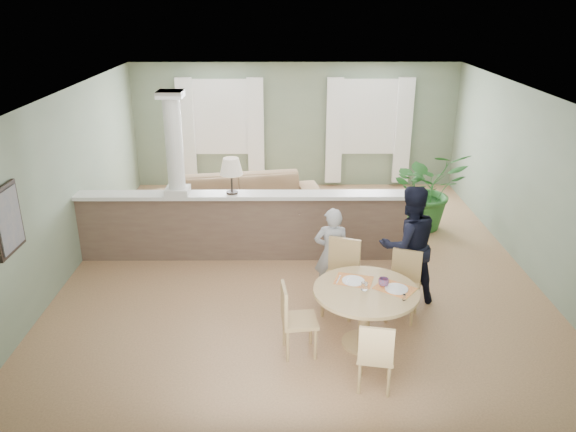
{
  "coord_description": "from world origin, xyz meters",
  "views": [
    {
      "loc": [
        -0.23,
        -8.09,
        3.99
      ],
      "look_at": [
        -0.18,
        -1.0,
        1.2
      ],
      "focal_mm": 35.0,
      "sensor_mm": 36.0,
      "label": 1
    }
  ],
  "objects_px": {
    "man_person": "(408,245)",
    "child_person": "(332,254)",
    "chair_near": "(376,354)",
    "chair_side": "(294,317)",
    "houseplant": "(427,189)",
    "chair_far_man": "(404,281)",
    "sofa": "(240,203)",
    "dining_table": "(366,301)",
    "chair_far_boy": "(342,273)"
  },
  "relations": [
    {
      "from": "houseplant",
      "to": "chair_side",
      "type": "distance_m",
      "value": 4.63
    },
    {
      "from": "sofa",
      "to": "chair_side",
      "type": "bearing_deg",
      "value": -86.64
    },
    {
      "from": "houseplant",
      "to": "dining_table",
      "type": "bearing_deg",
      "value": -113.21
    },
    {
      "from": "houseplant",
      "to": "chair_far_boy",
      "type": "xyz_separation_m",
      "value": [
        -1.81,
        -2.91,
        -0.19
      ]
    },
    {
      "from": "chair_far_boy",
      "to": "chair_far_man",
      "type": "bearing_deg",
      "value": 9.45
    },
    {
      "from": "sofa",
      "to": "chair_side",
      "type": "relative_size",
      "value": 3.42
    },
    {
      "from": "chair_far_man",
      "to": "man_person",
      "type": "xyz_separation_m",
      "value": [
        0.11,
        0.39,
        0.35
      ]
    },
    {
      "from": "dining_table",
      "to": "chair_far_boy",
      "type": "distance_m",
      "value": 0.85
    },
    {
      "from": "child_person",
      "to": "man_person",
      "type": "height_order",
      "value": "man_person"
    },
    {
      "from": "sofa",
      "to": "chair_side",
      "type": "xyz_separation_m",
      "value": [
        0.93,
        -4.0,
        0.05
      ]
    },
    {
      "from": "sofa",
      "to": "chair_far_man",
      "type": "relative_size",
      "value": 3.38
    },
    {
      "from": "chair_far_boy",
      "to": "chair_near",
      "type": "relative_size",
      "value": 1.19
    },
    {
      "from": "dining_table",
      "to": "man_person",
      "type": "xyz_separation_m",
      "value": [
        0.71,
        1.07,
        0.24
      ]
    },
    {
      "from": "child_person",
      "to": "chair_far_man",
      "type": "bearing_deg",
      "value": 154.81
    },
    {
      "from": "chair_near",
      "to": "houseplant",
      "type": "bearing_deg",
      "value": -98.71
    },
    {
      "from": "sofa",
      "to": "chair_far_boy",
      "type": "height_order",
      "value": "chair_far_boy"
    },
    {
      "from": "houseplant",
      "to": "chair_near",
      "type": "bearing_deg",
      "value": -109.3
    },
    {
      "from": "chair_far_boy",
      "to": "chair_near",
      "type": "xyz_separation_m",
      "value": [
        0.2,
        -1.69,
        -0.09
      ]
    },
    {
      "from": "chair_far_boy",
      "to": "chair_near",
      "type": "height_order",
      "value": "chair_far_boy"
    },
    {
      "from": "houseplant",
      "to": "chair_far_man",
      "type": "height_order",
      "value": "houseplant"
    },
    {
      "from": "child_person",
      "to": "man_person",
      "type": "relative_size",
      "value": 0.8
    },
    {
      "from": "houseplant",
      "to": "chair_near",
      "type": "height_order",
      "value": "houseplant"
    },
    {
      "from": "sofa",
      "to": "child_person",
      "type": "xyz_separation_m",
      "value": [
        1.47,
        -2.66,
        0.23
      ]
    },
    {
      "from": "chair_far_man",
      "to": "chair_side",
      "type": "height_order",
      "value": "chair_far_man"
    },
    {
      "from": "chair_far_man",
      "to": "chair_near",
      "type": "xyz_separation_m",
      "value": [
        -0.61,
        -1.55,
        -0.03
      ]
    },
    {
      "from": "houseplant",
      "to": "child_person",
      "type": "height_order",
      "value": "houseplant"
    },
    {
      "from": "houseplant",
      "to": "dining_table",
      "type": "distance_m",
      "value": 4.07
    },
    {
      "from": "man_person",
      "to": "chair_near",
      "type": "bearing_deg",
      "value": 57.18
    },
    {
      "from": "houseplant",
      "to": "chair_far_boy",
      "type": "bearing_deg",
      "value": -121.91
    },
    {
      "from": "houseplant",
      "to": "man_person",
      "type": "height_order",
      "value": "man_person"
    },
    {
      "from": "chair_near",
      "to": "man_person",
      "type": "height_order",
      "value": "man_person"
    },
    {
      "from": "houseplant",
      "to": "chair_far_man",
      "type": "bearing_deg",
      "value": -108.18
    },
    {
      "from": "chair_far_man",
      "to": "chair_far_boy",
      "type": "bearing_deg",
      "value": -168.36
    },
    {
      "from": "dining_table",
      "to": "chair_far_man",
      "type": "bearing_deg",
      "value": 48.63
    },
    {
      "from": "chair_near",
      "to": "child_person",
      "type": "distance_m",
      "value": 2.07
    },
    {
      "from": "sofa",
      "to": "houseplant",
      "type": "bearing_deg",
      "value": -11.21
    },
    {
      "from": "chair_near",
      "to": "chair_side",
      "type": "height_order",
      "value": "chair_side"
    },
    {
      "from": "chair_side",
      "to": "child_person",
      "type": "height_order",
      "value": "child_person"
    },
    {
      "from": "houseplant",
      "to": "child_person",
      "type": "distance_m",
      "value": 3.21
    },
    {
      "from": "dining_table",
      "to": "man_person",
      "type": "bearing_deg",
      "value": 56.54
    },
    {
      "from": "man_person",
      "to": "child_person",
      "type": "bearing_deg",
      "value": -17.97
    },
    {
      "from": "man_person",
      "to": "chair_side",
      "type": "bearing_deg",
      "value": 25.83
    },
    {
      "from": "dining_table",
      "to": "chair_near",
      "type": "bearing_deg",
      "value": -90.64
    },
    {
      "from": "chair_far_boy",
      "to": "chair_far_man",
      "type": "distance_m",
      "value": 0.82
    },
    {
      "from": "dining_table",
      "to": "chair_side",
      "type": "distance_m",
      "value": 0.89
    },
    {
      "from": "dining_table",
      "to": "man_person",
      "type": "height_order",
      "value": "man_person"
    },
    {
      "from": "chair_side",
      "to": "man_person",
      "type": "height_order",
      "value": "man_person"
    },
    {
      "from": "houseplant",
      "to": "chair_far_man",
      "type": "distance_m",
      "value": 3.23
    },
    {
      "from": "houseplant",
      "to": "child_person",
      "type": "bearing_deg",
      "value": -126.82
    },
    {
      "from": "chair_side",
      "to": "man_person",
      "type": "bearing_deg",
      "value": -58.7
    }
  ]
}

